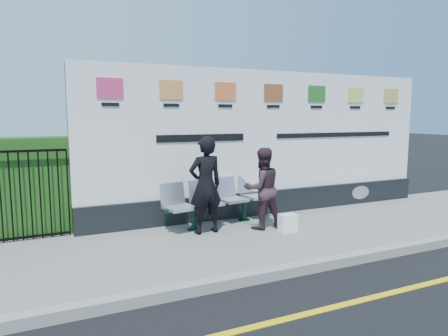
% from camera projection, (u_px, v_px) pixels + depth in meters
% --- Properties ---
extents(ground, '(80.00, 80.00, 0.00)m').
position_uv_depth(ground, '(395.00, 292.00, 4.98)').
color(ground, black).
extents(pavement, '(14.00, 3.00, 0.12)m').
position_uv_depth(pavement, '(285.00, 234.00, 7.23)').
color(pavement, slate).
rests_on(pavement, ground).
extents(kerb, '(14.00, 0.18, 0.14)m').
position_uv_depth(kerb, '(341.00, 261.00, 5.88)').
color(kerb, gray).
rests_on(kerb, ground).
extents(yellow_line, '(14.00, 0.10, 0.01)m').
position_uv_depth(yellow_line, '(395.00, 292.00, 4.98)').
color(yellow_line, yellow).
rests_on(yellow_line, ground).
extents(billboard, '(8.00, 0.30, 3.00)m').
position_uv_depth(billboard, '(271.00, 152.00, 8.48)').
color(billboard, black).
rests_on(billboard, pavement).
extents(hedge, '(2.35, 0.70, 1.70)m').
position_uv_depth(hedge, '(2.00, 187.00, 6.85)').
color(hedge, '#225018').
rests_on(hedge, pavement).
extents(railing, '(2.05, 0.06, 1.54)m').
position_uv_depth(railing, '(0.00, 197.00, 6.46)').
color(railing, black).
rests_on(railing, pavement).
extents(bench, '(2.32, 1.01, 0.48)m').
position_uv_depth(bench, '(220.00, 213.00, 7.61)').
color(bench, silver).
rests_on(bench, pavement).
extents(woman_left, '(0.66, 0.46, 1.72)m').
position_uv_depth(woman_left, '(206.00, 185.00, 7.01)').
color(woman_left, black).
rests_on(woman_left, pavement).
extents(woman_right, '(0.74, 0.58, 1.50)m').
position_uv_depth(woman_right, '(262.00, 188.00, 7.32)').
color(woman_right, '#37242B').
rests_on(woman_right, pavement).
extents(handbag_brown, '(0.32, 0.15, 0.25)m').
position_uv_depth(handbag_brown, '(207.00, 196.00, 7.39)').
color(handbag_brown, black).
rests_on(handbag_brown, bench).
extents(carrier_bag_white, '(0.32, 0.19, 0.32)m').
position_uv_depth(carrier_bag_white, '(288.00, 223.00, 7.17)').
color(carrier_bag_white, white).
rests_on(carrier_bag_white, pavement).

